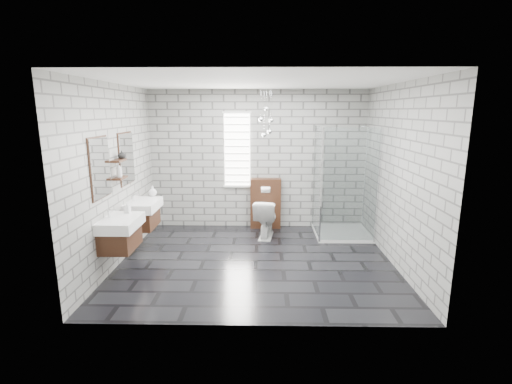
{
  "coord_description": "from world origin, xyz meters",
  "views": [
    {
      "loc": [
        0.11,
        -5.44,
        2.3
      ],
      "look_at": [
        -0.01,
        0.35,
        1.03
      ],
      "focal_mm": 26.0,
      "sensor_mm": 36.0,
      "label": 1
    }
  ],
  "objects_px": {
    "vanity_left": "(118,224)",
    "toilet": "(266,218)",
    "vanity_right": "(141,206)",
    "cistern_panel": "(266,203)",
    "shower_enclosure": "(338,210)"
  },
  "relations": [
    {
      "from": "vanity_right",
      "to": "cistern_panel",
      "type": "relative_size",
      "value": 1.57
    },
    {
      "from": "vanity_left",
      "to": "shower_enclosure",
      "type": "xyz_separation_m",
      "value": [
        3.41,
        1.74,
        -0.25
      ]
    },
    {
      "from": "vanity_left",
      "to": "toilet",
      "type": "height_order",
      "value": "vanity_left"
    },
    {
      "from": "cistern_panel",
      "to": "shower_enclosure",
      "type": "distance_m",
      "value": 1.44
    },
    {
      "from": "vanity_left",
      "to": "vanity_right",
      "type": "bearing_deg",
      "value": 90.0
    },
    {
      "from": "vanity_right",
      "to": "toilet",
      "type": "xyz_separation_m",
      "value": [
        2.07,
        0.72,
        -0.4
      ]
    },
    {
      "from": "shower_enclosure",
      "to": "toilet",
      "type": "xyz_separation_m",
      "value": [
        -1.34,
        -0.03,
        -0.15
      ]
    },
    {
      "from": "vanity_left",
      "to": "toilet",
      "type": "bearing_deg",
      "value": 39.57
    },
    {
      "from": "vanity_right",
      "to": "shower_enclosure",
      "type": "xyz_separation_m",
      "value": [
        3.41,
        0.76,
        -0.25
      ]
    },
    {
      "from": "vanity_right",
      "to": "cistern_panel",
      "type": "distance_m",
      "value": 2.44
    },
    {
      "from": "vanity_right",
      "to": "cistern_panel",
      "type": "xyz_separation_m",
      "value": [
        2.07,
        1.27,
        -0.26
      ]
    },
    {
      "from": "vanity_left",
      "to": "toilet",
      "type": "relative_size",
      "value": 2.21
    },
    {
      "from": "vanity_left",
      "to": "cistern_panel",
      "type": "height_order",
      "value": "vanity_left"
    },
    {
      "from": "cistern_panel",
      "to": "vanity_right",
      "type": "bearing_deg",
      "value": -148.37
    },
    {
      "from": "shower_enclosure",
      "to": "toilet",
      "type": "bearing_deg",
      "value": -178.56
    }
  ]
}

